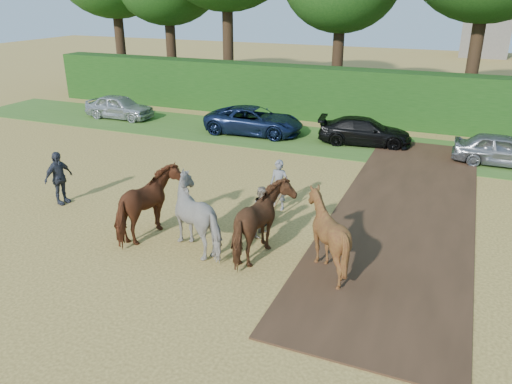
{
  "coord_description": "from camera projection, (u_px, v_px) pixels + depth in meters",
  "views": [
    {
      "loc": [
        2.82,
        -9.61,
        7.06
      ],
      "look_at": [
        -2.57,
        3.26,
        1.4
      ],
      "focal_mm": 35.0,
      "sensor_mm": 36.0,
      "label": 1
    }
  ],
  "objects": [
    {
      "name": "spectator_near",
      "position": [
        263.0,
        211.0,
        15.23
      ],
      "size": [
        0.67,
        0.83,
        1.59
      ],
      "primitive_type": "imported",
      "rotation": [
        0.0,
        0.0,
        1.48
      ],
      "color": "tan",
      "rests_on": "ground"
    },
    {
      "name": "parked_cars",
      "position": [
        412.0,
        138.0,
        23.22
      ],
      "size": [
        35.46,
        3.17,
        1.43
      ],
      "color": "#AAADB1",
      "rests_on": "ground"
    },
    {
      "name": "ground",
      "position": [
        303.0,
        309.0,
        11.88
      ],
      "size": [
        120.0,
        120.0,
        0.0
      ],
      "primitive_type": "plane",
      "color": "gold",
      "rests_on": "ground"
    },
    {
      "name": "hedgerow",
      "position": [
        408.0,
        100.0,
        27.13
      ],
      "size": [
        46.0,
        1.6,
        3.0
      ],
      "primitive_type": "cube",
      "color": "#14380F",
      "rests_on": "ground"
    },
    {
      "name": "plough_team",
      "position": [
        234.0,
        218.0,
        14.17
      ],
      "size": [
        6.97,
        4.99,
        2.12
      ],
      "color": "#5A2B16",
      "rests_on": "ground"
    },
    {
      "name": "earth_strip",
      "position": [
        406.0,
        208.0,
        17.31
      ],
      "size": [
        4.5,
        17.0,
        0.05
      ],
      "primitive_type": "cube",
      "color": "#472D1C",
      "rests_on": "ground"
    },
    {
      "name": "spectator_far",
      "position": [
        59.0,
        178.0,
        17.45
      ],
      "size": [
        0.63,
        1.18,
        1.91
      ],
      "primitive_type": "imported",
      "rotation": [
        0.0,
        0.0,
        1.42
      ],
      "color": "#2A2E38",
      "rests_on": "ground"
    },
    {
      "name": "grass_verge",
      "position": [
        392.0,
        149.0,
        23.84
      ],
      "size": [
        50.0,
        5.0,
        0.03
      ],
      "primitive_type": "cube",
      "color": "#38601E",
      "rests_on": "ground"
    }
  ]
}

